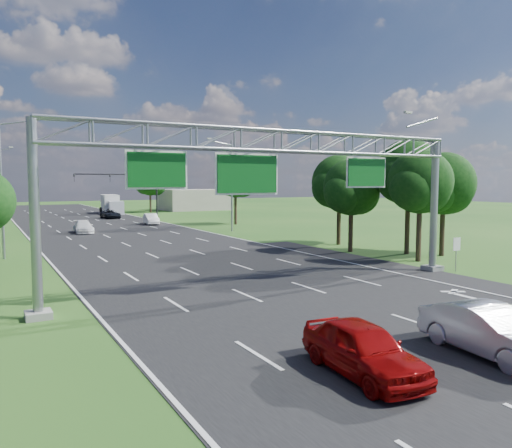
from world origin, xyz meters
TOP-DOWN VIEW (x-y plane):
  - ground at (0.00, 30.00)m, footprint 220.00×220.00m
  - road at (0.00, 30.00)m, footprint 18.00×180.00m
  - road_flare at (10.20, 14.00)m, footprint 3.00×30.00m
  - sign_gantry at (0.33, 12.00)m, footprint 23.50×1.00m
  - regulatory_sign at (12.40, 10.98)m, footprint 0.60×0.08m
  - traffic_signal at (7.48, 65.00)m, footprint 12.21×0.24m
  - streetlight_l_near at (-11.30, 30.00)m, footprint 2.97×0.22m
  - streetlight_r_mid at (11.30, 40.00)m, footprint 2.97×0.22m
  - tree_cluster_right at (14.80, 19.19)m, footprint 9.91×14.60m
  - tree_verge_rd at (16.08, 48.04)m, footprint 5.76×4.80m
  - tree_verge_re at (14.08, 78.04)m, footprint 5.76×4.80m
  - building_right at (24.00, 82.00)m, footprint 12.00×9.00m
  - red_coupe at (-3.55, 1.18)m, footprint 2.18×4.61m
  - silver_sedan at (1.01, 0.45)m, footprint 2.21×4.97m
  - car_queue_a at (-3.22, 46.18)m, footprint 2.11×4.60m
  - car_queue_b at (4.27, 66.44)m, footprint 2.41×4.76m
  - car_queue_d at (6.39, 53.15)m, footprint 1.98×4.40m
  - box_truck at (7.13, 78.35)m, footprint 3.06×8.77m

SIDE VIEW (x-z plane):
  - ground at x=0.00m, z-range 0.00..0.00m
  - road at x=0.00m, z-range -0.01..0.01m
  - road_flare at x=10.20m, z-range -0.01..0.01m
  - car_queue_b at x=4.27m, z-range 0.00..1.29m
  - car_queue_a at x=-3.22m, z-range 0.00..1.30m
  - car_queue_d at x=6.39m, z-range 0.00..1.40m
  - red_coupe at x=-3.55m, z-range 0.00..1.52m
  - silver_sedan at x=1.01m, z-range 0.00..1.58m
  - regulatory_sign at x=12.40m, z-range 0.46..2.56m
  - box_truck at x=7.13m, z-range -0.07..3.18m
  - building_right at x=24.00m, z-range 0.00..4.00m
  - traffic_signal at x=7.48m, z-range 1.67..8.67m
  - tree_verge_re at x=14.08m, z-range 1.28..9.12m
  - tree_cluster_right at x=14.80m, z-range 0.97..9.65m
  - streetlight_l_near at x=-11.30m, z-range 0.50..10.66m
  - streetlight_r_mid at x=11.30m, z-range 0.50..10.66m
  - tree_verge_rd at x=16.08m, z-range 1.49..9.77m
  - sign_gantry at x=0.33m, z-range 2.11..11.67m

